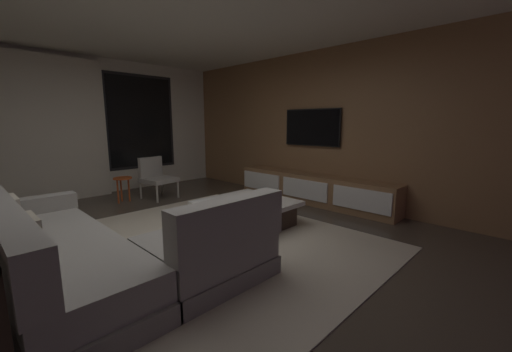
{
  "coord_description": "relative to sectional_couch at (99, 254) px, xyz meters",
  "views": [
    {
      "loc": [
        -1.76,
        -2.95,
        1.43
      ],
      "look_at": [
        1.5,
        0.25,
        0.63
      ],
      "focal_mm": 21.36,
      "sensor_mm": 36.0,
      "label": 1
    }
  ],
  "objects": [
    {
      "name": "mounted_tv",
      "position": [
        3.89,
        0.44,
        1.06
      ],
      "size": [
        0.05,
        1.15,
        0.67
      ],
      "color": "black"
    },
    {
      "name": "back_wall_with_window",
      "position": [
        0.87,
        3.8,
        1.05
      ],
      "size": [
        6.6,
        0.3,
        2.7
      ],
      "color": "silver",
      "rests_on": "floor"
    },
    {
      "name": "accent_chair_near_window",
      "position": [
        1.93,
        2.64,
        0.14
      ],
      "size": [
        0.62,
        0.64,
        0.78
      ],
      "color": "#B2ADA0",
      "rests_on": "floor"
    },
    {
      "name": "coffee_table",
      "position": [
        2.0,
        0.2,
        -0.1
      ],
      "size": [
        1.16,
        1.16,
        0.36
      ],
      "color": "#3B2C22",
      "rests_on": "floor"
    },
    {
      "name": "media_wall",
      "position": [
        3.99,
        0.19,
        1.06
      ],
      "size": [
        0.12,
        7.8,
        2.7
      ],
      "color": "#8E6642",
      "rests_on": "floor"
    },
    {
      "name": "floor",
      "position": [
        0.93,
        0.19,
        -0.29
      ],
      "size": [
        9.2,
        9.2,
        0.0
      ],
      "primitive_type": "plane",
      "color": "#473D33"
    },
    {
      "name": "side_stool",
      "position": [
        1.33,
        2.75,
        0.08
      ],
      "size": [
        0.32,
        0.32,
        0.46
      ],
      "color": "#BF4C1E",
      "rests_on": "floor"
    },
    {
      "name": "book_stack_on_coffee_table",
      "position": [
        2.16,
        0.39,
        0.09
      ],
      "size": [
        0.27,
        0.21,
        0.05
      ],
      "color": "#7ED69B",
      "rests_on": "coffee_table"
    },
    {
      "name": "sectional_couch",
      "position": [
        0.0,
        0.0,
        0.0
      ],
      "size": [
        1.98,
        2.5,
        0.82
      ],
      "color": "gray",
      "rests_on": "floor"
    },
    {
      "name": "area_rug",
      "position": [
        1.28,
        0.09,
        -0.28
      ],
      "size": [
        3.2,
        3.8,
        0.01
      ],
      "primitive_type": "cube",
      "color": "beige",
      "rests_on": "floor"
    },
    {
      "name": "media_console",
      "position": [
        3.7,
        0.24,
        -0.04
      ],
      "size": [
        0.46,
        3.1,
        0.52
      ],
      "color": "#8E6642",
      "rests_on": "floor"
    }
  ]
}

